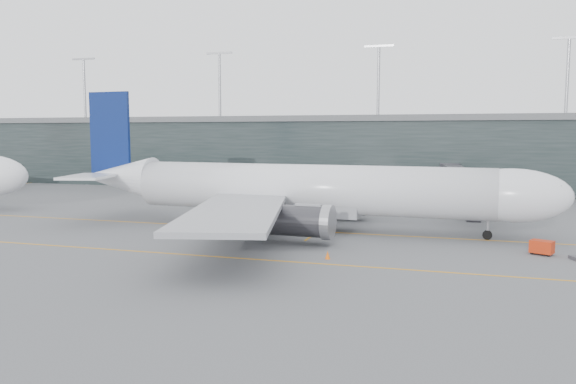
# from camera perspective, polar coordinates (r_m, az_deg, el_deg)

# --- Properties ---
(ground) EXTENTS (320.00, 320.00, 0.00)m
(ground) POSITION_cam_1_polar(r_m,az_deg,el_deg) (72.19, -0.07, -3.32)
(ground) COLOR #545459
(ground) RESTS_ON ground
(taxiline_a) EXTENTS (160.00, 0.25, 0.02)m
(taxiline_a) POSITION_cam_1_polar(r_m,az_deg,el_deg) (68.42, -1.04, -3.83)
(taxiline_a) COLOR orange
(taxiline_a) RESTS_ON ground
(taxiline_b) EXTENTS (160.00, 0.25, 0.02)m
(taxiline_b) POSITION_cam_1_polar(r_m,az_deg,el_deg) (53.68, -6.25, -6.61)
(taxiline_b) COLOR orange
(taxiline_b) RESTS_ON ground
(taxiline_lead_main) EXTENTS (0.25, 60.00, 0.02)m
(taxiline_lead_main) POSITION_cam_1_polar(r_m,az_deg,el_deg) (90.34, 6.62, -1.46)
(taxiline_lead_main) COLOR orange
(taxiline_lead_main) RESTS_ON ground
(terminal) EXTENTS (240.00, 36.00, 29.00)m
(terminal) POSITION_cam_1_polar(r_m,az_deg,el_deg) (127.94, 7.42, 4.14)
(terminal) COLOR black
(terminal) RESTS_ON ground
(main_aircraft) EXTENTS (61.53, 57.83, 17.27)m
(main_aircraft) POSITION_cam_1_polar(r_m,az_deg,el_deg) (68.25, 1.65, 0.24)
(main_aircraft) COLOR white
(main_aircraft) RESTS_ON ground
(jet_bridge) EXTENTS (7.43, 43.29, 6.10)m
(jet_bridge) POSITION_cam_1_polar(r_m,az_deg,el_deg) (91.43, 17.65, 1.26)
(jet_bridge) COLOR #302F35
(jet_bridge) RESTS_ON ground
(gse_cart) EXTENTS (2.40, 2.04, 1.39)m
(gse_cart) POSITION_cam_1_polar(r_m,az_deg,el_deg) (59.63, 24.39, -5.10)
(gse_cart) COLOR #B6290D
(gse_cart) RESTS_ON ground
(uld_a) EXTENTS (2.39, 2.00, 2.00)m
(uld_a) POSITION_cam_1_polar(r_m,az_deg,el_deg) (83.46, -1.19, -1.32)
(uld_a) COLOR #323236
(uld_a) RESTS_ON ground
(uld_b) EXTENTS (2.35, 2.09, 1.79)m
(uld_b) POSITION_cam_1_polar(r_m,az_deg,el_deg) (84.64, 0.75, -1.29)
(uld_b) COLOR #323236
(uld_b) RESTS_ON ground
(uld_c) EXTENTS (2.28, 1.93, 1.87)m
(uld_c) POSITION_cam_1_polar(r_m,az_deg,el_deg) (81.75, 2.40, -1.53)
(uld_c) COLOR #323236
(uld_c) RESTS_ON ground
(cone_wing_stbd) EXTENTS (0.48, 0.48, 0.76)m
(cone_wing_stbd) POSITION_cam_1_polar(r_m,az_deg,el_deg) (52.75, 4.05, -6.40)
(cone_wing_stbd) COLOR orange
(cone_wing_stbd) RESTS_ON ground
(cone_wing_port) EXTENTS (0.44, 0.44, 0.70)m
(cone_wing_port) POSITION_cam_1_polar(r_m,az_deg,el_deg) (81.78, 6.99, -2.01)
(cone_wing_port) COLOR #D6460B
(cone_wing_port) RESTS_ON ground
(cone_tail) EXTENTS (0.50, 0.50, 0.80)m
(cone_tail) POSITION_cam_1_polar(r_m,az_deg,el_deg) (66.84, -10.60, -3.83)
(cone_tail) COLOR orange
(cone_tail) RESTS_ON ground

